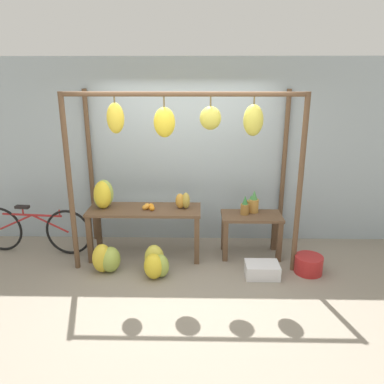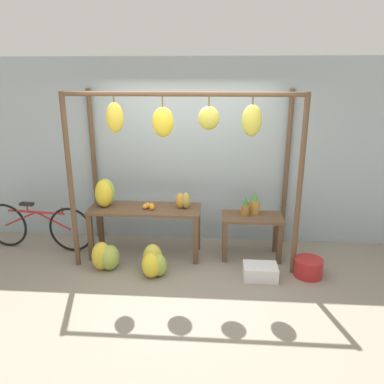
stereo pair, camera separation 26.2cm
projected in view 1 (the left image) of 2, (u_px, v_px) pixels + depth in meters
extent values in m
plane|color=gray|center=(183.00, 284.00, 4.76)|extent=(20.00, 20.00, 0.00)
cube|color=#99A8B2|center=(187.00, 153.00, 5.73)|extent=(8.00, 0.08, 2.80)
cylinder|color=brown|center=(70.00, 186.00, 4.82)|extent=(0.07, 0.07, 2.35)
cylinder|color=brown|center=(300.00, 187.00, 4.77)|extent=(0.07, 0.07, 2.35)
cylinder|color=brown|center=(91.00, 168.00, 5.74)|extent=(0.07, 0.07, 2.35)
cylinder|color=brown|center=(284.00, 169.00, 5.69)|extent=(0.07, 0.07, 2.35)
cylinder|color=brown|center=(184.00, 94.00, 4.45)|extent=(2.95, 0.06, 0.06)
cylinder|color=brown|center=(114.00, 100.00, 4.48)|extent=(0.02, 0.02, 0.07)
ellipsoid|color=gold|center=(115.00, 118.00, 4.55)|extent=(0.21, 0.19, 0.37)
cylinder|color=brown|center=(164.00, 102.00, 4.48)|extent=(0.02, 0.02, 0.12)
ellipsoid|color=yellow|center=(164.00, 122.00, 4.55)|extent=(0.26, 0.24, 0.36)
cylinder|color=brown|center=(211.00, 101.00, 4.47)|extent=(0.02, 0.02, 0.11)
ellipsoid|color=gold|center=(210.00, 118.00, 4.53)|extent=(0.26, 0.23, 0.28)
cylinder|color=brown|center=(254.00, 100.00, 4.46)|extent=(0.02, 0.02, 0.09)
ellipsoid|color=gold|center=(253.00, 120.00, 4.53)|extent=(0.24, 0.22, 0.38)
cube|color=brown|center=(145.00, 210.00, 5.31)|extent=(1.59, 0.57, 0.04)
cube|color=brown|center=(90.00, 240.00, 5.21)|extent=(0.07, 0.07, 0.69)
cube|color=brown|center=(197.00, 241.00, 5.18)|extent=(0.07, 0.07, 0.69)
cube|color=brown|center=(98.00, 227.00, 5.65)|extent=(0.07, 0.07, 0.69)
cube|color=brown|center=(197.00, 228.00, 5.63)|extent=(0.07, 0.07, 0.69)
cube|color=brown|center=(252.00, 216.00, 5.35)|extent=(0.86, 0.48, 0.04)
cube|color=brown|center=(225.00, 242.00, 5.27)|extent=(0.07, 0.07, 0.59)
cube|color=brown|center=(279.00, 242.00, 5.26)|extent=(0.07, 0.07, 0.59)
cube|color=brown|center=(224.00, 231.00, 5.63)|extent=(0.07, 0.07, 0.59)
cube|color=brown|center=(274.00, 231.00, 5.62)|extent=(0.07, 0.07, 0.59)
ellipsoid|color=gold|center=(103.00, 198.00, 5.28)|extent=(0.31, 0.32, 0.29)
ellipsoid|color=#9EB247|center=(104.00, 194.00, 5.30)|extent=(0.36, 0.36, 0.41)
ellipsoid|color=#9EB247|center=(102.00, 197.00, 5.27)|extent=(0.24, 0.22, 0.32)
ellipsoid|color=yellow|center=(102.00, 195.00, 5.25)|extent=(0.34, 0.34, 0.40)
sphere|color=orange|center=(152.00, 208.00, 5.20)|extent=(0.07, 0.07, 0.07)
sphere|color=orange|center=(151.00, 206.00, 5.28)|extent=(0.08, 0.08, 0.08)
sphere|color=orange|center=(145.00, 207.00, 5.24)|extent=(0.07, 0.07, 0.07)
sphere|color=orange|center=(147.00, 206.00, 5.26)|extent=(0.09, 0.09, 0.09)
cylinder|color=#B27F38|center=(251.00, 206.00, 5.44)|extent=(0.11, 0.11, 0.17)
cone|color=#428442|center=(251.00, 198.00, 5.40)|extent=(0.08, 0.08, 0.08)
cylinder|color=#B27F38|center=(254.00, 206.00, 5.42)|extent=(0.14, 0.14, 0.20)
cone|color=#428442|center=(254.00, 195.00, 5.38)|extent=(0.10, 0.10, 0.13)
cylinder|color=olive|center=(245.00, 209.00, 5.35)|extent=(0.12, 0.12, 0.15)
cone|color=#337538|center=(245.00, 200.00, 5.30)|extent=(0.08, 0.08, 0.13)
ellipsoid|color=#9EB247|center=(110.00, 259.00, 5.02)|extent=(0.32, 0.34, 0.35)
ellipsoid|color=gold|center=(102.00, 258.00, 5.00)|extent=(0.35, 0.36, 0.40)
ellipsoid|color=#9EB247|center=(161.00, 266.00, 4.89)|extent=(0.31, 0.31, 0.31)
ellipsoid|color=gold|center=(154.00, 258.00, 5.01)|extent=(0.31, 0.29, 0.39)
ellipsoid|color=yellow|center=(153.00, 266.00, 4.85)|extent=(0.36, 0.36, 0.34)
cube|color=silver|center=(262.00, 270.00, 4.92)|extent=(0.44, 0.31, 0.18)
cylinder|color=#AD2323|center=(309.00, 264.00, 5.00)|extent=(0.37, 0.37, 0.24)
torus|color=black|center=(0.00, 229.00, 5.58)|extent=(0.69, 0.10, 0.69)
torus|color=black|center=(69.00, 232.00, 5.46)|extent=(0.69, 0.10, 0.69)
cylinder|color=maroon|center=(32.00, 215.00, 5.45)|extent=(0.90, 0.12, 0.03)
cylinder|color=maroon|center=(16.00, 222.00, 5.51)|extent=(0.54, 0.08, 0.27)
cylinder|color=maroon|center=(50.00, 224.00, 5.45)|extent=(0.54, 0.08, 0.27)
cylinder|color=maroon|center=(23.00, 211.00, 5.45)|extent=(0.02, 0.02, 0.10)
cube|color=black|center=(22.00, 207.00, 5.42)|extent=(0.21, 0.10, 0.04)
cylinder|color=maroon|center=(59.00, 213.00, 5.39)|extent=(0.02, 0.02, 0.10)
ellipsoid|color=#B2993D|center=(186.00, 201.00, 5.27)|extent=(0.13, 0.14, 0.23)
ellipsoid|color=gold|center=(180.00, 201.00, 5.28)|extent=(0.14, 0.12, 0.22)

